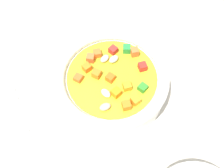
{
  "coord_description": "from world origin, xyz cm",
  "views": [
    {
      "loc": [
        18.97,
        9.29,
        40.11
      ],
      "look_at": [
        0.0,
        0.0,
        2.95
      ],
      "focal_mm": 41.67,
      "sensor_mm": 36.0,
      "label": 1
    }
  ],
  "objects": [
    {
      "name": "soup_bowl_main",
      "position": [
        -0.0,
        0.0,
        3.31
      ],
      "size": [
        18.04,
        18.04,
        6.67
      ],
      "color": "white",
      "rests_on": "ground_plane"
    },
    {
      "name": "ground_plane",
      "position": [
        0.0,
        0.0,
        -1.0
      ],
      "size": [
        140.0,
        140.0,
        2.0
      ],
      "primitive_type": "cube",
      "color": "#BAB2A0"
    },
    {
      "name": "spoon",
      "position": [
        13.64,
        -7.6,
        0.45
      ],
      "size": [
        12.92,
        15.9,
        0.91
      ],
      "rotation": [
        0.0,
        0.0,
        7.19
      ],
      "color": "silver",
      "rests_on": "ground_plane"
    }
  ]
}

